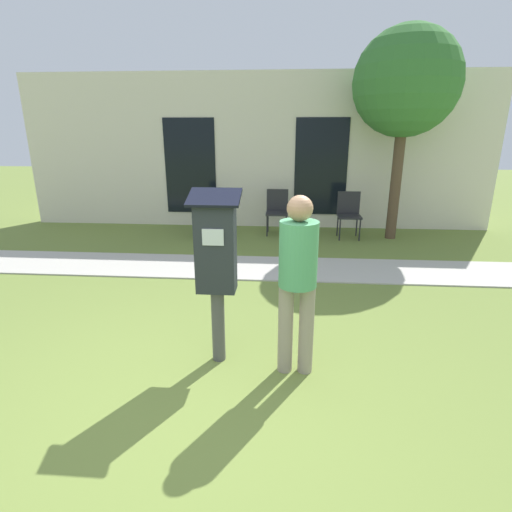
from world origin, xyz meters
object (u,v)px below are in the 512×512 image
(outdoor_chair_middle, at_px, (277,208))
(outdoor_chair_right, at_px, (349,211))
(parking_meter, at_px, (216,256))
(person_standing, at_px, (298,273))
(outdoor_chair_left, at_px, (206,210))

(outdoor_chair_middle, relative_size, outdoor_chair_right, 1.00)
(outdoor_chair_right, bearing_deg, outdoor_chair_middle, -164.42)
(parking_meter, distance_m, person_standing, 0.72)
(outdoor_chair_middle, bearing_deg, outdoor_chair_left, -147.42)
(outdoor_chair_right, bearing_deg, parking_meter, -88.02)
(person_standing, height_order, outdoor_chair_right, person_standing)
(parking_meter, bearing_deg, outdoor_chair_right, 68.42)
(parking_meter, xyz_separation_m, outdoor_chair_middle, (0.41, 4.82, -0.49))
(person_standing, bearing_deg, outdoor_chair_right, 48.55)
(person_standing, bearing_deg, outdoor_chair_middle, 65.29)
(parking_meter, height_order, outdoor_chair_left, parking_meter)
(parking_meter, relative_size, outdoor_chair_left, 1.77)
(parking_meter, distance_m, outdoor_chair_right, 4.99)
(parking_meter, bearing_deg, outdoor_chair_middle, 85.17)
(person_standing, relative_size, outdoor_chair_left, 1.76)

